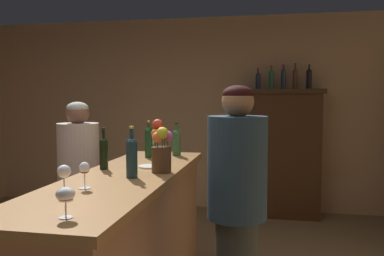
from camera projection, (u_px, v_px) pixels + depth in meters
The scene contains 20 objects.
wall_back at pixel (185, 113), 5.72m from camera, with size 5.95×0.12×2.68m, color tan.
bar_counter at pixel (126, 248), 2.74m from camera, with size 0.66×2.36×1.04m.
display_cabinet at pixel (283, 151), 5.21m from camera, with size 1.03×0.41×1.68m.
wine_bottle_pinot at pixel (104, 152), 2.90m from camera, with size 0.06×0.06×0.31m.
wine_bottle_syrah at pixel (149, 141), 3.46m from camera, with size 0.07×0.07×0.33m.
wine_bottle_merlot at pixel (177, 141), 3.59m from camera, with size 0.08×0.08×0.30m.
wine_bottle_chardonnay at pixel (132, 156), 2.58m from camera, with size 0.07×0.07×0.34m.
wine_glass_front at pixel (65, 196), 1.71m from camera, with size 0.08×0.08×0.14m.
wine_glass_mid at pixel (64, 172), 2.13m from camera, with size 0.07×0.07×0.16m.
wine_glass_rear at pixel (84, 170), 2.27m from camera, with size 0.07×0.07×0.15m.
wine_glass_spare at pixel (150, 143), 3.73m from camera, with size 0.08×0.08×0.14m.
flower_arrangement at pixel (161, 149), 2.76m from camera, with size 0.15×0.16×0.37m.
cheese_plate at pixel (150, 166), 2.99m from camera, with size 0.18×0.18×0.01m, color white.
display_bottle_left at pixel (258, 80), 5.20m from camera, with size 0.06×0.06×0.29m.
display_bottle_midleft at pixel (271, 79), 5.17m from camera, with size 0.07×0.07×0.31m.
display_bottle_center at pixel (283, 78), 5.14m from camera, with size 0.07×0.07×0.32m.
display_bottle_midright at pixel (295, 78), 5.11m from camera, with size 0.07×0.07×0.33m.
display_bottle_right at pixel (309, 78), 5.08m from camera, with size 0.07×0.07×0.33m.
patron_tall at pixel (79, 178), 3.62m from camera, with size 0.37×0.37×1.52m.
bartender at pixel (237, 207), 2.41m from camera, with size 0.36×0.36×1.63m.
Camera 1 is at (1.18, -2.30, 1.55)m, focal length 37.20 mm.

